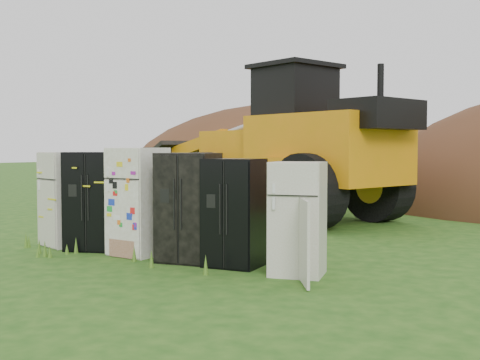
{
  "coord_description": "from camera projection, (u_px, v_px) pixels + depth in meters",
  "views": [
    {
      "loc": [
        6.27,
        -7.62,
        1.8
      ],
      "look_at": [
        0.17,
        2.0,
        1.2
      ],
      "focal_mm": 45.0,
      "sensor_mm": 36.0,
      "label": 1
    }
  ],
  "objects": [
    {
      "name": "fridge_black_side",
      "position": [
        95.0,
        201.0,
        10.64
      ],
      "size": [
        1.11,
        1.0,
        1.73
      ],
      "primitive_type": null,
      "rotation": [
        0.0,
        0.0,
        0.38
      ],
      "color": "black",
      "rests_on": "ground"
    },
    {
      "name": "wheel_loader",
      "position": [
        268.0,
        143.0,
        15.85
      ],
      "size": [
        8.65,
        5.43,
        3.9
      ],
      "primitive_type": null,
      "rotation": [
        0.0,
        0.0,
        -0.29
      ],
      "color": "orange",
      "rests_on": "ground"
    },
    {
      "name": "dirt_mound_left",
      "position": [
        285.0,
        190.0,
        25.9
      ],
      "size": [
        15.62,
        11.72,
        7.47
      ],
      "primitive_type": "ellipsoid",
      "color": "#492A17",
      "rests_on": "ground"
    },
    {
      "name": "fridge_dark_mid",
      "position": [
        188.0,
        207.0,
        9.52
      ],
      "size": [
        1.01,
        0.89,
        1.73
      ],
      "primitive_type": null,
      "rotation": [
        0.0,
        0.0,
        0.21
      ],
      "color": "black",
      "rests_on": "ground"
    },
    {
      "name": "fridge_open_door",
      "position": [
        298.0,
        219.0,
        8.51
      ],
      "size": [
        0.88,
        0.84,
        1.61
      ],
      "primitive_type": null,
      "rotation": [
        0.0,
        0.0,
        0.26
      ],
      "color": "silver",
      "rests_on": "ground"
    },
    {
      "name": "fridge_black_right",
      "position": [
        234.0,
        213.0,
        9.14
      ],
      "size": [
        0.91,
        0.79,
        1.64
      ],
      "primitive_type": null,
      "rotation": [
        0.0,
        0.0,
        0.14
      ],
      "color": "black",
      "rests_on": "ground"
    },
    {
      "name": "fridge_leftmost",
      "position": [
        66.0,
        199.0,
        11.09
      ],
      "size": [
        0.93,
        0.91,
        1.73
      ],
      "primitive_type": null,
      "rotation": [
        0.0,
        0.0,
        -0.27
      ],
      "color": "silver",
      "rests_on": "ground"
    },
    {
      "name": "fridge_sticker",
      "position": [
        138.0,
        201.0,
        10.13
      ],
      "size": [
        0.82,
        0.76,
        1.81
      ],
      "primitive_type": null,
      "rotation": [
        0.0,
        0.0,
        -0.02
      ],
      "color": "white",
      "rests_on": "ground"
    },
    {
      "name": "ground",
      "position": [
        166.0,
        258.0,
        9.87
      ],
      "size": [
        120.0,
        120.0,
        0.0
      ],
      "primitive_type": "plane",
      "color": "#1F4C14",
      "rests_on": "ground"
    }
  ]
}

